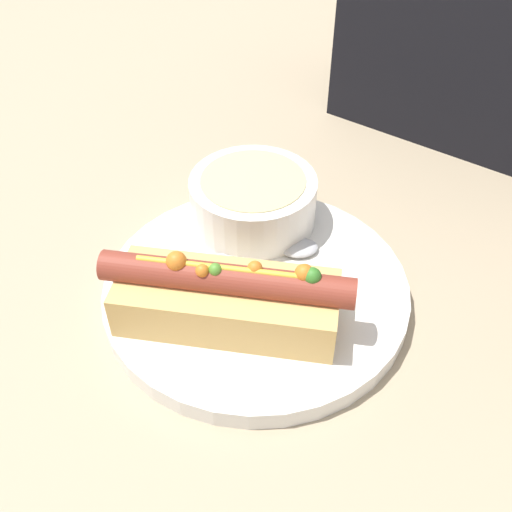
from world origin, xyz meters
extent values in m
plane|color=tan|center=(0.00, 0.00, 0.00)|extent=(4.00, 4.00, 0.00)
cylinder|color=white|center=(0.00, 0.00, 0.01)|extent=(0.27, 0.27, 0.02)
cube|color=#DBAD60|center=(0.01, -0.05, 0.04)|extent=(0.19, 0.14, 0.04)
cylinder|color=brown|center=(0.01, -0.05, 0.06)|extent=(0.19, 0.11, 0.02)
sphere|color=orange|center=(-0.03, -0.06, 0.08)|extent=(0.02, 0.02, 0.02)
sphere|color=orange|center=(0.02, -0.03, 0.08)|extent=(0.01, 0.01, 0.01)
sphere|color=#518C2D|center=(0.00, -0.05, 0.08)|extent=(0.01, 0.01, 0.01)
sphere|color=#387A28|center=(0.06, -0.02, 0.08)|extent=(0.01, 0.01, 0.01)
sphere|color=orange|center=(0.06, -0.02, 0.08)|extent=(0.02, 0.02, 0.02)
sphere|color=orange|center=(-0.01, -0.06, 0.08)|extent=(0.01, 0.01, 0.01)
cylinder|color=gold|center=(0.01, -0.05, 0.08)|extent=(0.13, 0.07, 0.01)
cylinder|color=silver|center=(-0.05, 0.07, 0.04)|extent=(0.12, 0.12, 0.05)
cylinder|color=#D1C184|center=(-0.05, 0.07, 0.06)|extent=(0.10, 0.10, 0.01)
cube|color=#B7B7BC|center=(-0.06, -0.01, 0.02)|extent=(0.11, 0.10, 0.00)
ellipsoid|color=#B7B7BC|center=(0.01, 0.06, 0.02)|extent=(0.04, 0.04, 0.01)
camera|label=1|loc=(0.22, -0.30, 0.39)|focal=42.00mm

